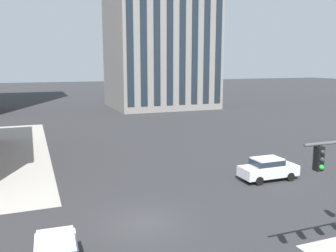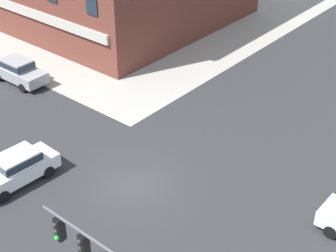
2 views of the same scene
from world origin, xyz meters
name	(u,v)px [view 1 (image 1 of 2)]	position (x,y,z in m)	size (l,w,h in m)	color
ground_plane	(144,223)	(0.00, 0.00, 0.00)	(320.00, 320.00, 0.00)	#2D2D30
car_main_northbound_far	(268,168)	(10.84, 3.78, 0.92)	(4.41, 1.91, 1.68)	silver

